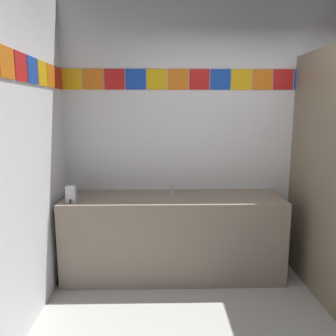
{
  "coord_description": "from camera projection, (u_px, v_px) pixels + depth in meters",
  "views": [
    {
      "loc": [
        -1.05,
        -1.85,
        1.68
      ],
      "look_at": [
        -0.99,
        1.07,
        1.17
      ],
      "focal_mm": 35.65,
      "sensor_mm": 36.0,
      "label": 1
    }
  ],
  "objects": [
    {
      "name": "faucet_center",
      "position": [
        172.0,
        189.0,
        3.4
      ],
      "size": [
        0.04,
        0.1,
        0.14
      ],
      "color": "silver",
      "rests_on": "vanity_counter"
    },
    {
      "name": "wall_back",
      "position": [
        258.0,
        134.0,
        3.57
      ],
      "size": [
        4.12,
        0.09,
        2.83
      ],
      "color": "silver",
      "rests_on": "ground_plane"
    },
    {
      "name": "vanity_counter",
      "position": [
        173.0,
        235.0,
        3.39
      ],
      "size": [
        2.16,
        0.6,
        0.83
      ],
      "color": "gray",
      "rests_on": "ground_plane"
    },
    {
      "name": "soap_dispenser",
      "position": [
        71.0,
        194.0,
        3.1
      ],
      "size": [
        0.09,
        0.09,
        0.16
      ],
      "color": "#B7BABF",
      "rests_on": "vanity_counter"
    }
  ]
}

